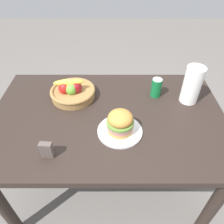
{
  "coord_description": "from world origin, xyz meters",
  "views": [
    {
      "loc": [
        0.02,
        -0.95,
        1.62
      ],
      "look_at": [
        0.03,
        -0.04,
        0.81
      ],
      "focal_mm": 34.59,
      "sensor_mm": 36.0,
      "label": 1
    }
  ],
  "objects": [
    {
      "name": "soda_can",
      "position": [
        0.31,
        0.19,
        0.81
      ],
      "size": [
        0.07,
        0.07,
        0.13
      ],
      "color": "#147238",
      "rests_on": "dining_table"
    },
    {
      "name": "plate",
      "position": [
        0.07,
        -0.14,
        0.76
      ],
      "size": [
        0.25,
        0.25,
        0.01
      ],
      "primitive_type": "cylinder",
      "color": "white",
      "rests_on": "dining_table"
    },
    {
      "name": "paper_towel_roll",
      "position": [
        0.51,
        0.14,
        0.87
      ],
      "size": [
        0.11,
        0.11,
        0.24
      ],
      "primitive_type": "cylinder",
      "color": "white",
      "rests_on": "dining_table"
    },
    {
      "name": "ground_plane",
      "position": [
        0.0,
        0.0,
        0.0
      ],
      "size": [
        8.0,
        8.0,
        0.0
      ],
      "primitive_type": "plane",
      "color": "slate"
    },
    {
      "name": "sandwich",
      "position": [
        0.07,
        -0.14,
        0.83
      ],
      "size": [
        0.15,
        0.15,
        0.13
      ],
      "color": "tan",
      "rests_on": "plate"
    },
    {
      "name": "fruit_basket",
      "position": [
        -0.23,
        0.18,
        0.8
      ],
      "size": [
        0.29,
        0.29,
        0.14
      ],
      "color": "#9E7542",
      "rests_on": "dining_table"
    },
    {
      "name": "dining_table",
      "position": [
        0.0,
        0.0,
        0.65
      ],
      "size": [
        1.4,
        0.9,
        0.75
      ],
      "color": "#2D231E",
      "rests_on": "ground_plane"
    },
    {
      "name": "napkin_holder",
      "position": [
        -0.29,
        -0.3,
        0.8
      ],
      "size": [
        0.06,
        0.03,
        0.09
      ],
      "primitive_type": "cube",
      "rotation": [
        0.0,
        0.0,
        -0.07
      ],
      "color": "#594C47",
      "rests_on": "dining_table"
    }
  ]
}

